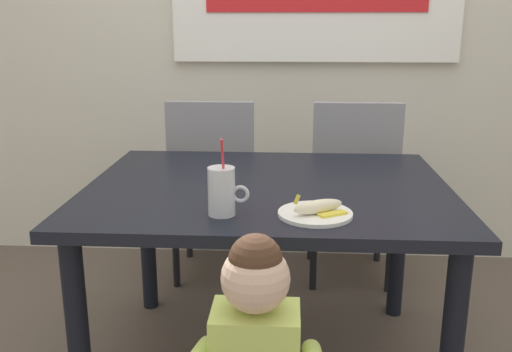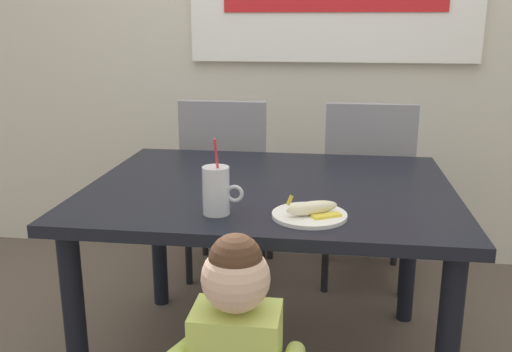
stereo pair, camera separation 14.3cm
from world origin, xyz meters
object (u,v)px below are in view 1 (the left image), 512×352
(dining_chair_right, at_px, (352,182))
(toddler_standing, at_px, (257,351))
(dining_table, at_px, (268,209))
(dining_chair_left, at_px, (214,180))
(milk_cup, at_px, (222,194))
(peeled_banana, at_px, (319,207))
(snack_plate, at_px, (315,214))

(dining_chair_right, distance_m, toddler_standing, 1.56)
(dining_table, relative_size, dining_chair_left, 1.37)
(milk_cup, height_order, peeled_banana, milk_cup)
(dining_table, relative_size, dining_chair_right, 1.37)
(dining_chair_right, bearing_deg, snack_plate, 77.91)
(dining_table, bearing_deg, milk_cup, -110.32)
(milk_cup, distance_m, peeled_banana, 0.30)
(dining_table, xyz_separation_m, milk_cup, (-0.13, -0.34, 0.16))
(dining_chair_right, height_order, peeled_banana, dining_chair_right)
(dining_chair_right, distance_m, snack_plate, 1.15)
(toddler_standing, distance_m, snack_plate, 0.49)
(milk_cup, bearing_deg, dining_chair_right, 64.88)
(dining_chair_right, height_order, snack_plate, dining_chair_right)
(snack_plate, bearing_deg, peeled_banana, -42.10)
(dining_chair_right, distance_m, peeled_banana, 1.17)
(dining_chair_left, xyz_separation_m, peeled_banana, (0.47, -1.11, 0.24))
(toddler_standing, relative_size, milk_cup, 3.39)
(dining_chair_left, relative_size, dining_chair_right, 1.00)
(dining_table, distance_m, dining_chair_right, 0.88)
(toddler_standing, bearing_deg, milk_cup, 108.29)
(dining_chair_right, bearing_deg, dining_chair_left, 0.61)
(dining_chair_left, height_order, peeled_banana, dining_chair_left)
(dining_table, distance_m, toddler_standing, 0.75)
(milk_cup, bearing_deg, toddler_standing, -71.71)
(milk_cup, bearing_deg, peeled_banana, -0.21)
(dining_chair_right, bearing_deg, peeled_banana, 78.49)
(dining_table, xyz_separation_m, dining_chair_left, (-0.30, 0.77, -0.11))
(dining_chair_left, distance_m, snack_plate, 1.21)
(dining_chair_left, bearing_deg, toddler_standing, 101.53)
(toddler_standing, height_order, milk_cup, milk_cup)
(dining_chair_right, xyz_separation_m, toddler_standing, (-0.39, -1.51, -0.02))
(dining_table, distance_m, milk_cup, 0.40)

